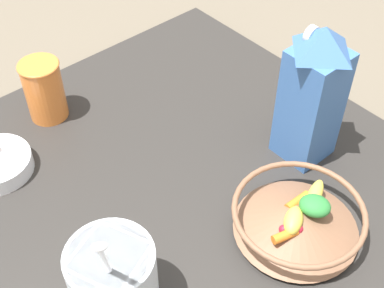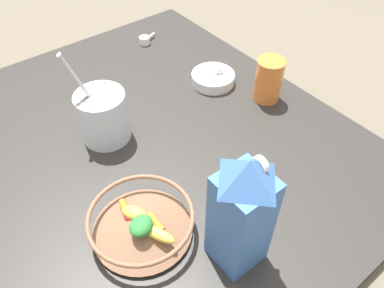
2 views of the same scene
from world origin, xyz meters
TOP-DOWN VIEW (x-y plane):
  - countertop at (0.00, 0.00)m, footprint 1.16×1.16m
  - fruit_bowl at (-0.23, 0.08)m, footprint 0.22×0.22m
  - milk_carton at (-0.38, -0.04)m, footprint 0.09×0.09m
  - yogurt_tub at (0.08, -0.01)m, footprint 0.13×0.13m
  - drinking_cup at (-0.07, -0.46)m, footprint 0.08×0.08m

SIDE VIEW (x-z plane):
  - countertop at x=0.00m, z-range 0.00..0.03m
  - fruit_bowl at x=-0.23m, z-range 0.03..0.11m
  - drinking_cup at x=-0.07m, z-range 0.04..0.17m
  - yogurt_tub at x=0.08m, z-range -0.02..0.24m
  - milk_carton at x=-0.38m, z-range 0.03..0.32m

